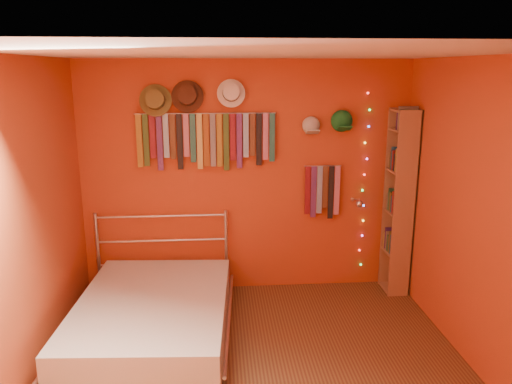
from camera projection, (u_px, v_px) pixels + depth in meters
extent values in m
plane|color=#4F2B1B|center=(261.00, 379.00, 3.97)|extent=(3.50, 3.50, 0.00)
cube|color=#A4331A|center=(247.00, 179.00, 5.36)|extent=(3.50, 0.02, 2.50)
cube|color=#A4331A|center=(490.00, 224.00, 3.80)|extent=(0.02, 3.50, 2.50)
cube|color=#A4331A|center=(15.00, 236.00, 3.53)|extent=(0.02, 3.50, 2.50)
cube|color=white|center=(262.00, 53.00, 3.36)|extent=(3.50, 3.50, 0.02)
cylinder|color=silver|center=(206.00, 114.00, 5.11)|extent=(1.45, 0.01, 0.01)
cube|color=olive|center=(139.00, 141.00, 5.11)|extent=(0.06, 0.01, 0.55)
cube|color=#2A4A1D|center=(146.00, 140.00, 5.11)|extent=(0.06, 0.01, 0.54)
cube|color=maroon|center=(152.00, 136.00, 5.10)|extent=(0.06, 0.01, 0.45)
cube|color=#38175E|center=(160.00, 143.00, 5.13)|extent=(0.06, 0.01, 0.59)
cube|color=#77ADD4|center=(166.00, 136.00, 5.11)|extent=(0.06, 0.01, 0.45)
cube|color=#462817|center=(173.00, 137.00, 5.12)|extent=(0.06, 0.01, 0.46)
cube|color=black|center=(180.00, 142.00, 5.15)|extent=(0.06, 0.01, 0.58)
cube|color=#AD5678|center=(186.00, 135.00, 5.13)|extent=(0.06, 0.01, 0.44)
cube|color=#1A5C56|center=(193.00, 138.00, 5.14)|extent=(0.06, 0.01, 0.50)
cube|color=#B6A648|center=(200.00, 142.00, 5.16)|extent=(0.06, 0.01, 0.58)
cube|color=brown|center=(206.00, 140.00, 5.16)|extent=(0.06, 0.01, 0.55)
cube|color=navy|center=(213.00, 140.00, 5.16)|extent=(0.06, 0.01, 0.55)
cube|color=#92641A|center=(220.00, 140.00, 5.17)|extent=(0.06, 0.01, 0.55)
cube|color=#2E4F1F|center=(226.00, 142.00, 5.18)|extent=(0.06, 0.01, 0.59)
cube|color=maroon|center=(233.00, 137.00, 5.16)|extent=(0.06, 0.01, 0.49)
cube|color=#4A175C|center=(239.00, 141.00, 5.19)|extent=(0.06, 0.01, 0.57)
cube|color=#759ED1|center=(246.00, 136.00, 5.18)|extent=(0.06, 0.01, 0.46)
cube|color=#482318|center=(252.00, 135.00, 5.18)|extent=(0.06, 0.01, 0.44)
cube|color=black|center=(259.00, 140.00, 5.20)|extent=(0.06, 0.01, 0.55)
cube|color=#AB5587|center=(266.00, 137.00, 5.20)|extent=(0.06, 0.01, 0.49)
cube|color=#1A5C59|center=(272.00, 138.00, 5.20)|extent=(0.06, 0.01, 0.51)
cylinder|color=silver|center=(323.00, 166.00, 5.34)|extent=(0.40, 0.01, 0.01)
cube|color=maroon|center=(308.00, 191.00, 5.38)|extent=(0.06, 0.01, 0.53)
cube|color=#391860|center=(313.00, 192.00, 5.38)|extent=(0.06, 0.01, 0.56)
cube|color=#6781B8|center=(319.00, 190.00, 5.38)|extent=(0.06, 0.01, 0.52)
cube|color=#4F2C1A|center=(325.00, 187.00, 5.39)|extent=(0.06, 0.01, 0.46)
cube|color=black|center=(331.00, 193.00, 5.40)|extent=(0.06, 0.01, 0.59)
cube|color=#B35986|center=(337.00, 191.00, 5.39)|extent=(0.06, 0.01, 0.54)
cylinder|color=brown|center=(156.00, 100.00, 5.03)|extent=(0.33, 0.08, 0.32)
cylinder|color=brown|center=(155.00, 99.00, 4.97)|extent=(0.19, 0.16, 0.21)
cylinder|color=#332314|center=(155.00, 100.00, 5.00)|extent=(0.20, 0.07, 0.20)
cylinder|color=#422517|center=(187.00, 97.00, 5.04)|extent=(0.33, 0.08, 0.32)
cylinder|color=#422517|center=(187.00, 95.00, 4.98)|extent=(0.19, 0.16, 0.21)
cylinder|color=black|center=(187.00, 96.00, 5.01)|extent=(0.20, 0.07, 0.20)
cylinder|color=white|center=(231.00, 93.00, 5.07)|extent=(0.29, 0.07, 0.28)
cylinder|color=white|center=(231.00, 92.00, 5.02)|extent=(0.17, 0.14, 0.19)
cylinder|color=black|center=(231.00, 93.00, 5.04)|extent=(0.18, 0.06, 0.18)
ellipsoid|color=beige|center=(311.00, 125.00, 5.22)|extent=(0.18, 0.14, 0.18)
cube|color=beige|center=(313.00, 132.00, 5.13)|extent=(0.13, 0.10, 0.05)
ellipsoid|color=#1B7A30|center=(342.00, 121.00, 5.24)|extent=(0.20, 0.15, 0.20)
cube|color=#1B7A30|center=(344.00, 128.00, 5.13)|extent=(0.15, 0.11, 0.06)
sphere|color=#FF3333|center=(368.00, 93.00, 5.20)|extent=(0.02, 0.02, 0.02)
sphere|color=#33FF4C|center=(370.00, 110.00, 5.24)|extent=(0.02, 0.02, 0.02)
sphere|color=#4C66FF|center=(369.00, 126.00, 5.28)|extent=(0.02, 0.02, 0.02)
sphere|color=yellow|center=(365.00, 143.00, 5.32)|extent=(0.02, 0.02, 0.02)
sphere|color=#FF4CCC|center=(367.00, 159.00, 5.37)|extent=(0.02, 0.02, 0.02)
sphere|color=#FF3333|center=(364.00, 175.00, 5.41)|extent=(0.02, 0.02, 0.02)
sphere|color=#33FF4C|center=(362.00, 190.00, 5.45)|extent=(0.02, 0.02, 0.02)
sphere|color=#4C66FF|center=(364.00, 206.00, 5.49)|extent=(0.02, 0.02, 0.02)
sphere|color=yellow|center=(363.00, 221.00, 5.54)|extent=(0.02, 0.02, 0.02)
sphere|color=#FF4CCC|center=(362.00, 236.00, 5.58)|extent=(0.02, 0.02, 0.02)
sphere|color=#FF3333|center=(359.00, 250.00, 5.62)|extent=(0.02, 0.02, 0.02)
sphere|color=#33FF4C|center=(361.00, 265.00, 5.66)|extent=(0.02, 0.02, 0.02)
cylinder|color=silver|center=(352.00, 199.00, 5.49)|extent=(0.04, 0.03, 0.04)
cylinder|color=silver|center=(356.00, 199.00, 5.35)|extent=(0.02, 0.27, 0.09)
sphere|color=white|center=(359.00, 204.00, 5.22)|extent=(0.08, 0.08, 0.08)
cube|color=#9C6C46|center=(405.00, 207.00, 5.17)|extent=(0.24, 0.02, 2.00)
cube|color=#9C6C46|center=(394.00, 199.00, 5.48)|extent=(0.24, 0.02, 2.00)
cube|color=#9C6C46|center=(410.00, 203.00, 5.34)|extent=(0.02, 0.34, 2.00)
cube|color=#9C6C46|center=(393.00, 288.00, 5.56)|extent=(0.24, 0.32, 0.02)
cube|color=#9C6C46|center=(396.00, 252.00, 5.46)|extent=(0.24, 0.32, 0.02)
cube|color=#9C6C46|center=(399.00, 212.00, 5.35)|extent=(0.24, 0.32, 0.02)
cube|color=#9C6C46|center=(402.00, 171.00, 5.24)|extent=(0.24, 0.32, 0.02)
cube|color=#9C6C46|center=(404.00, 130.00, 5.14)|extent=(0.24, 0.32, 0.02)
cube|color=#9C6C46|center=(406.00, 111.00, 5.09)|extent=(0.24, 0.32, 0.02)
cylinder|color=silver|center=(98.00, 255.00, 5.33)|extent=(0.04, 0.04, 0.93)
cylinder|color=silver|center=(226.00, 251.00, 5.43)|extent=(0.04, 0.04, 0.93)
cylinder|color=silver|center=(163.00, 264.00, 5.41)|extent=(1.37, 0.02, 0.02)
cylinder|color=silver|center=(162.00, 241.00, 5.35)|extent=(1.37, 0.02, 0.02)
cylinder|color=silver|center=(161.00, 216.00, 5.28)|extent=(1.37, 0.02, 0.02)
cube|color=beige|center=(153.00, 318.00, 4.49)|extent=(1.42, 1.93, 0.37)
cylinder|color=silver|center=(76.00, 323.00, 4.45)|extent=(0.15, 1.86, 0.03)
cylinder|color=silver|center=(229.00, 317.00, 4.55)|extent=(0.15, 1.86, 0.03)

